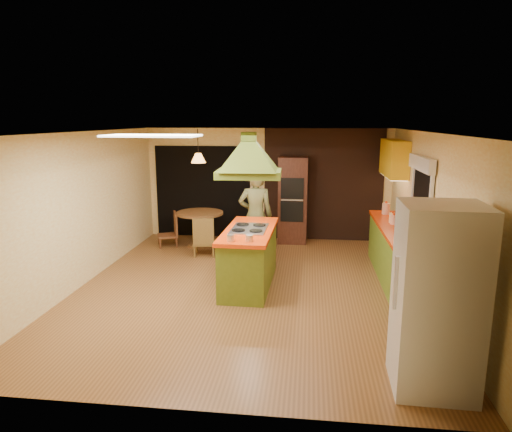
# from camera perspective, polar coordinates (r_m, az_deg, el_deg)

# --- Properties ---
(ground) EXTENTS (6.50, 6.50, 0.00)m
(ground) POSITION_cam_1_polar(r_m,az_deg,el_deg) (7.54, -0.88, -8.92)
(ground) COLOR brown
(ground) RESTS_ON ground
(room_walls) EXTENTS (5.50, 6.50, 6.50)m
(room_walls) POSITION_cam_1_polar(r_m,az_deg,el_deg) (7.19, -0.91, 0.42)
(room_walls) COLOR #FBECB4
(room_walls) RESTS_ON ground
(ceiling_plane) EXTENTS (6.50, 6.50, 0.00)m
(ceiling_plane) POSITION_cam_1_polar(r_m,az_deg,el_deg) (7.04, -0.94, 10.43)
(ceiling_plane) COLOR silver
(ceiling_plane) RESTS_ON room_walls
(brick_panel) EXTENTS (2.64, 0.03, 2.50)m
(brick_panel) POSITION_cam_1_polar(r_m,az_deg,el_deg) (10.32, 8.40, 3.84)
(brick_panel) COLOR #381E14
(brick_panel) RESTS_ON ground
(nook_opening) EXTENTS (2.20, 0.03, 2.10)m
(nook_opening) POSITION_cam_1_polar(r_m,az_deg,el_deg) (10.62, -6.64, 3.04)
(nook_opening) COLOR black
(nook_opening) RESTS_ON ground
(right_counter) EXTENTS (0.62, 3.05, 0.92)m
(right_counter) POSITION_cam_1_polar(r_m,az_deg,el_deg) (8.05, 17.33, -4.65)
(right_counter) COLOR olive
(right_counter) RESTS_ON ground
(upper_cabinets) EXTENTS (0.34, 1.40, 0.70)m
(upper_cabinets) POSITION_cam_1_polar(r_m,az_deg,el_deg) (9.35, 16.87, 6.94)
(upper_cabinets) COLOR yellow
(upper_cabinets) RESTS_ON room_walls
(window_right) EXTENTS (0.12, 1.35, 1.06)m
(window_right) POSITION_cam_1_polar(r_m,az_deg,el_deg) (7.64, 20.03, 4.35)
(window_right) COLOR black
(window_right) RESTS_ON room_walls
(fluor_panel) EXTENTS (1.20, 0.60, 0.03)m
(fluor_panel) POSITION_cam_1_polar(r_m,az_deg,el_deg) (6.13, -12.88, 9.76)
(fluor_panel) COLOR white
(fluor_panel) RESTS_ON ceiling_plane
(kitchen_island) EXTENTS (0.81, 1.93, 0.97)m
(kitchen_island) POSITION_cam_1_polar(r_m,az_deg,el_deg) (7.50, -0.85, -5.13)
(kitchen_island) COLOR olive
(kitchen_island) RESTS_ON ground
(range_hood) EXTENTS (1.04, 0.77, 0.79)m
(range_hood) POSITION_cam_1_polar(r_m,az_deg,el_deg) (7.18, -0.90, 8.48)
(range_hood) COLOR #526619
(range_hood) RESTS_ON ceiling_plane
(man) EXTENTS (0.70, 0.50, 1.79)m
(man) POSITION_cam_1_polar(r_m,az_deg,el_deg) (8.66, -0.06, 0.01)
(man) COLOR brown
(man) RESTS_ON ground
(refrigerator) EXTENTS (0.81, 0.76, 1.91)m
(refrigerator) POSITION_cam_1_polar(r_m,az_deg,el_deg) (4.91, 21.70, -9.62)
(refrigerator) COLOR silver
(refrigerator) RESTS_ON ground
(wall_oven) EXTENTS (0.64, 0.61, 1.90)m
(wall_oven) POSITION_cam_1_polar(r_m,az_deg,el_deg) (10.08, 4.59, 2.02)
(wall_oven) COLOR #4F2619
(wall_oven) RESTS_ON ground
(dining_table) EXTENTS (1.00, 1.00, 0.75)m
(dining_table) POSITION_cam_1_polar(r_m,az_deg,el_deg) (9.86, -7.01, -0.77)
(dining_table) COLOR brown
(dining_table) RESTS_ON ground
(chair_left) EXTENTS (0.53, 0.53, 0.74)m
(chair_left) POSITION_cam_1_polar(r_m,az_deg,el_deg) (9.99, -11.03, -1.65)
(chair_left) COLOR brown
(chair_left) RESTS_ON ground
(chair_near) EXTENTS (0.48, 0.48, 0.80)m
(chair_near) POSITION_cam_1_polar(r_m,az_deg,el_deg) (9.22, -6.42, -2.48)
(chair_near) COLOR brown
(chair_near) RESTS_ON ground
(pendant_lamp) EXTENTS (0.33, 0.33, 0.20)m
(pendant_lamp) POSITION_cam_1_polar(r_m,az_deg,el_deg) (9.65, -7.22, 7.21)
(pendant_lamp) COLOR #FF9E3F
(pendant_lamp) RESTS_ON ceiling_plane
(canister_large) EXTENTS (0.18, 0.18, 0.21)m
(canister_large) POSITION_cam_1_polar(r_m,az_deg,el_deg) (9.02, 15.93, 0.89)
(canister_large) COLOR beige
(canister_large) RESTS_ON right_counter
(canister_medium) EXTENTS (0.16, 0.16, 0.17)m
(canister_medium) POSITION_cam_1_polar(r_m,az_deg,el_deg) (8.30, 16.72, -0.24)
(canister_medium) COLOR #F0E8C1
(canister_medium) RESTS_ON right_counter
(canister_small) EXTENTS (0.15, 0.15, 0.16)m
(canister_small) POSITION_cam_1_polar(r_m,az_deg,el_deg) (8.20, 16.84, -0.45)
(canister_small) COLOR beige
(canister_small) RESTS_ON right_counter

